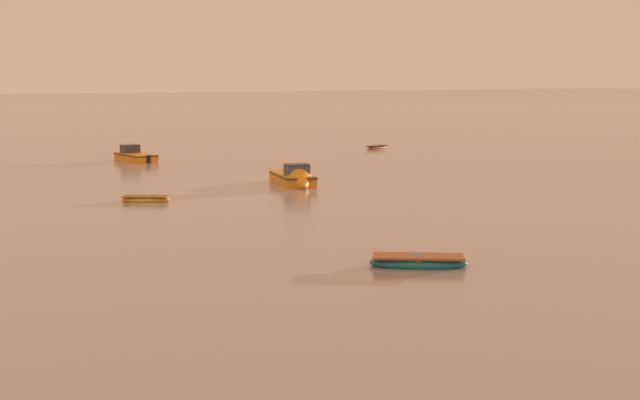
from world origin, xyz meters
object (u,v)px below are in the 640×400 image
object	(u,v)px
motorboat_moored_0	(132,157)
rowboat_moored_4	(146,199)
motorboat_moored_1	(296,181)
rowboat_moored_0	(377,148)
rowboat_moored_2	(418,262)

from	to	relation	value
motorboat_moored_0	rowboat_moored_4	bearing A→B (deg)	155.52
motorboat_moored_0	motorboat_moored_1	xyz separation A→B (m)	(4.33, -26.40, 0.03)
rowboat_moored_0	motorboat_moored_1	distance (m)	36.56
rowboat_moored_2	motorboat_moored_0	xyz separation A→B (m)	(5.28, 55.61, 0.17)
rowboat_moored_0	rowboat_moored_2	distance (m)	65.72
rowboat_moored_2	motorboat_moored_1	distance (m)	30.75
rowboat_moored_2	rowboat_moored_0	bearing A→B (deg)	-87.80
rowboat_moored_4	motorboat_moored_0	xyz separation A→B (m)	(8.74, 29.19, 0.21)
motorboat_moored_0	motorboat_moored_1	size ratio (longest dim) A/B	0.91
rowboat_moored_4	motorboat_moored_0	distance (m)	30.47
rowboat_moored_2	motorboat_moored_0	bearing A→B (deg)	-61.38
rowboat_moored_0	motorboat_moored_1	bearing A→B (deg)	-148.77
motorboat_moored_1	rowboat_moored_0	bearing A→B (deg)	150.35
rowboat_moored_4	motorboat_moored_0	size ratio (longest dim) A/B	0.53
rowboat_moored_0	motorboat_moored_0	xyz separation A→B (m)	(-29.40, -0.21, 0.22)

